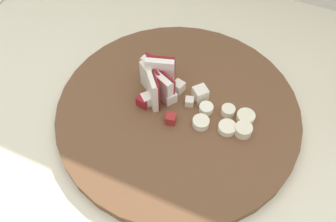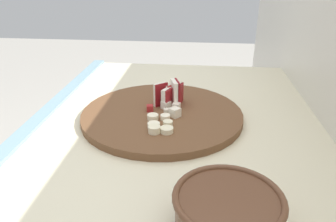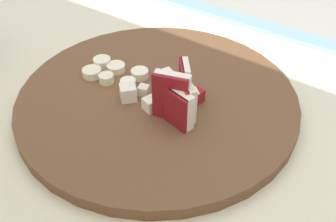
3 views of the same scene
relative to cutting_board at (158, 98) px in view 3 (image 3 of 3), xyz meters
The scene contains 4 objects.
cutting_board is the anchor object (origin of this frame).
apple_wedge_fan 0.06m from the cutting_board, 158.49° to the left, with size 0.07×0.07×0.07m.
apple_dice_pile 0.03m from the cutting_board, 144.11° to the left, with size 0.11×0.09×0.02m.
banana_slice_rows 0.08m from the cutting_board, ahead, with size 0.09×0.07×0.02m.
Camera 3 is at (-0.35, 0.30, 1.26)m, focal length 39.83 mm.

